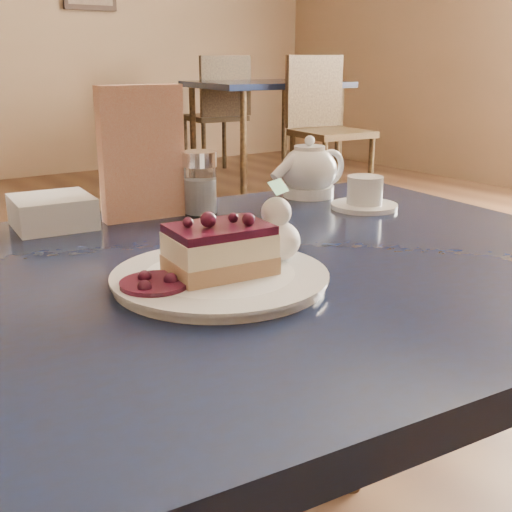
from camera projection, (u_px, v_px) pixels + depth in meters
main_table at (204, 328)px, 0.79m from camera, size 1.20×0.87×0.71m
dessert_plate at (220, 278)px, 0.73m from camera, size 0.24×0.24×0.01m
cheesecake_slice at (220, 250)px, 0.72m from camera, size 0.12×0.09×0.06m
whipped_cream at (276, 240)px, 0.76m from camera, size 0.06×0.06×0.05m
berry_sauce at (155, 284)px, 0.68m from camera, size 0.08×0.08×0.01m
tea_set at (320, 177)px, 1.15m from camera, size 0.17×0.24×0.10m
menu_card at (142, 154)px, 0.99m from camera, size 0.13×0.04×0.21m
sugar_shaker at (200, 183)px, 1.03m from camera, size 0.06×0.06×0.10m
napkin_stack at (52, 212)px, 0.97m from camera, size 0.12×0.12×0.05m
bg_table_far_right at (266, 177)px, 4.93m from camera, size 1.13×1.90×1.27m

